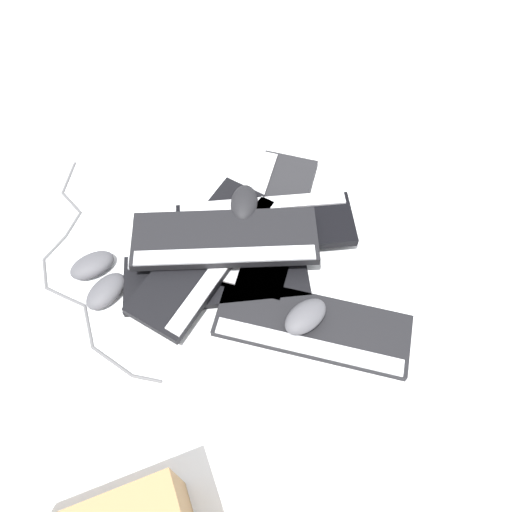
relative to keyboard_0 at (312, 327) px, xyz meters
name	(u,v)px	position (x,y,z in m)	size (l,w,h in m)	color
ground_plane	(280,265)	(-0.17, 0.07, -0.01)	(3.20, 3.20, 0.00)	white
keyboard_0	(312,327)	(0.00, 0.00, 0.00)	(0.45, 0.36, 0.03)	black
keyboard_1	(271,221)	(-0.27, 0.14, 0.00)	(0.35, 0.46, 0.03)	#232326
keyboard_2	(216,276)	(-0.25, -0.07, 0.00)	(0.39, 0.44, 0.03)	black
keyboard_3	(205,254)	(-0.30, -0.06, 0.03)	(0.26, 0.46, 0.03)	black
keyboard_4	(225,239)	(-0.28, 0.00, 0.06)	(0.41, 0.43, 0.03)	black
keyboard_5	(265,224)	(-0.26, 0.11, 0.03)	(0.39, 0.44, 0.03)	black
mouse_0	(244,203)	(-0.32, 0.10, 0.07)	(0.11, 0.07, 0.04)	black
mouse_1	(305,316)	(-0.02, -0.01, 0.04)	(0.11, 0.07, 0.04)	#4C4C51
mouse_2	(92,265)	(-0.48, -0.26, 0.01)	(0.11, 0.07, 0.04)	#4C4C51
mouse_3	(106,291)	(-0.40, -0.28, 0.01)	(0.11, 0.07, 0.04)	#4C4C51
cable_0	(79,272)	(-0.50, -0.30, -0.01)	(0.66, 0.29, 0.01)	#59595B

